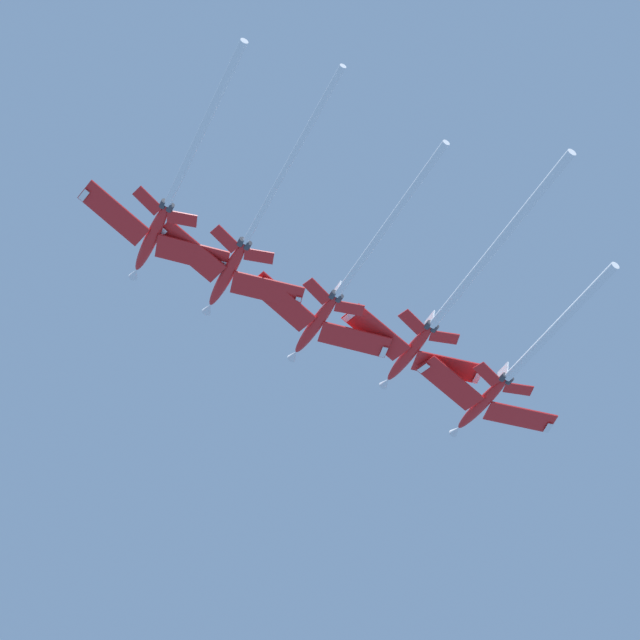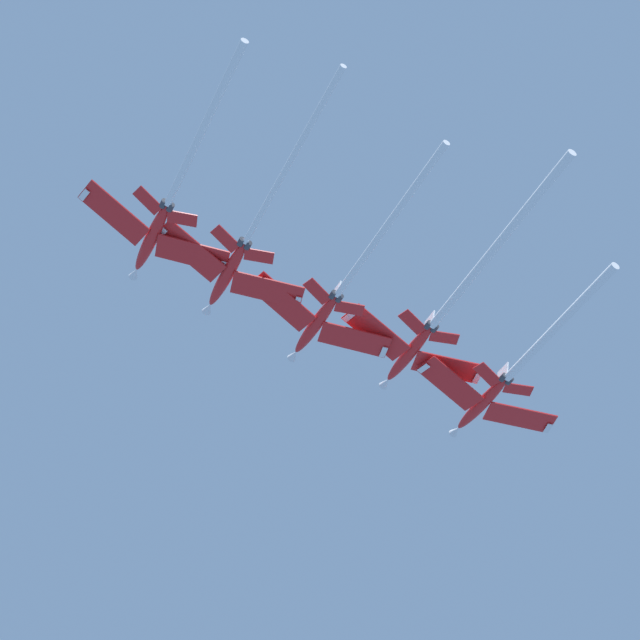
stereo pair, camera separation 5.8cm
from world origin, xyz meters
name	(u,v)px [view 2 (the right image)]	position (x,y,z in m)	size (l,w,h in m)	color
jet_far_left	(166,208)	(-27.12, -10.97, 108.32)	(23.87, 29.14, 16.42)	red
jet_inner_left	(241,250)	(-18.43, -16.36, 108.63)	(25.35, 30.85, 17.45)	red
jet_centre	(334,299)	(-7.61, -23.60, 108.85)	(24.65, 30.37, 17.15)	red
jet_inner_right	(441,315)	(-0.08, -34.54, 107.74)	(27.23, 32.43, 19.45)	red
jet_far_right	(506,379)	(11.62, -38.27, 107.91)	(23.25, 26.91, 16.30)	red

